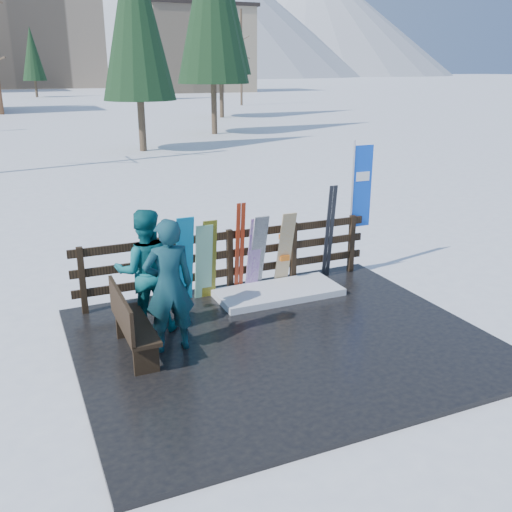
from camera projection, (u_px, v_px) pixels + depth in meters
name	position (u px, v px, depth m)	size (l,w,h in m)	color
ground	(283.00, 344.00, 8.64)	(700.00, 700.00, 0.00)	white
deck	(283.00, 341.00, 8.63)	(6.00, 5.00, 0.08)	black
fence	(230.00, 256.00, 10.33)	(5.60, 0.10, 1.15)	black
snow_patch	(278.00, 292.00, 10.26)	(2.24, 1.00, 0.12)	white
bench	(130.00, 322.00, 7.98)	(0.41, 1.50, 0.97)	black
snowboard_0	(184.00, 260.00, 9.75)	(0.30, 0.03, 1.58)	#1396C9
snowboard_1	(204.00, 262.00, 9.91)	(0.30, 0.03, 1.39)	white
snowboard_2	(209.00, 259.00, 9.93)	(0.25, 0.03, 1.46)	yellow
snowboard_3	(254.00, 254.00, 10.27)	(0.24, 0.03, 1.43)	silver
snowboard_4	(258.00, 253.00, 10.29)	(0.28, 0.03, 1.48)	black
snowboard_5	(285.00, 249.00, 10.50)	(0.27, 0.03, 1.48)	silver
ski_pair_a	(240.00, 248.00, 10.19)	(0.16, 0.20, 1.68)	#AE3015
ski_pair_b	(329.00, 232.00, 10.87)	(0.17, 0.21, 1.84)	black
rental_flag	(359.00, 191.00, 11.13)	(0.45, 0.04, 2.60)	silver
person_front	(169.00, 286.00, 8.02)	(0.71, 0.47, 1.96)	#15534D
person_back	(146.00, 271.00, 8.67)	(0.94, 0.73, 1.92)	#105E64
resort_buildings	(14.00, 36.00, 106.28)	(73.00, 87.60, 22.60)	tan
trees	(83.00, 45.00, 49.09)	(42.23, 68.80, 13.96)	#382B1E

